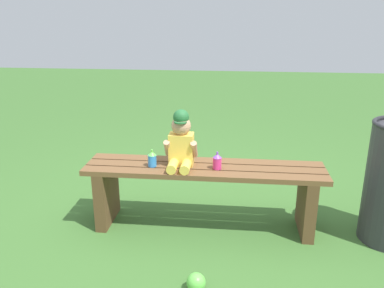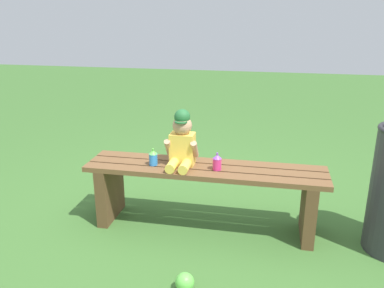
% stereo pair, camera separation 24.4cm
% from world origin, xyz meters
% --- Properties ---
extents(ground_plane, '(16.00, 16.00, 0.00)m').
position_xyz_m(ground_plane, '(0.00, 0.00, 0.00)').
color(ground_plane, '#3D6B2D').
extents(park_bench, '(1.70, 0.37, 0.47)m').
position_xyz_m(park_bench, '(0.00, 0.00, 0.32)').
color(park_bench, brown).
rests_on(park_bench, ground_plane).
extents(child_figure, '(0.23, 0.27, 0.40)m').
position_xyz_m(child_figure, '(-0.17, -0.00, 0.65)').
color(child_figure, '#F2C64C').
rests_on(child_figure, park_bench).
extents(sippy_cup_left, '(0.06, 0.06, 0.12)m').
position_xyz_m(sippy_cup_left, '(-0.37, -0.04, 0.53)').
color(sippy_cup_left, '#338CE5').
rests_on(sippy_cup_left, park_bench).
extents(sippy_cup_right, '(0.06, 0.06, 0.12)m').
position_xyz_m(sippy_cup_right, '(0.09, -0.04, 0.53)').
color(sippy_cup_right, '#E5337F').
rests_on(sippy_cup_right, park_bench).
extents(toy_ball, '(0.11, 0.11, 0.11)m').
position_xyz_m(toy_ball, '(0.01, -0.73, 0.06)').
color(toy_ball, '#66CC4C').
rests_on(toy_ball, ground_plane).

